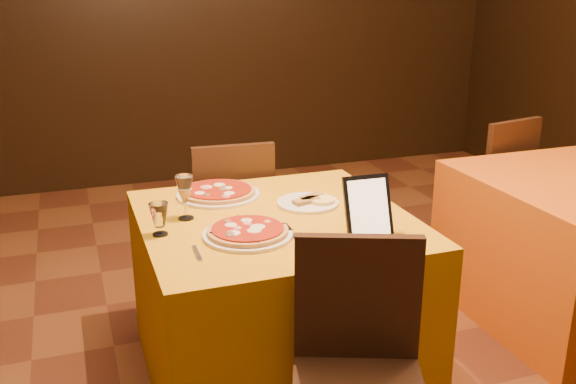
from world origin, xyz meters
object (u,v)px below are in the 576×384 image
object	(u,v)px
pizza_near	(248,232)
pizza_far	(218,193)
wine_glass	(185,197)
chair_side_far	(484,186)
chair_main_far	(229,218)
water_glass	(159,219)
tablet	(368,207)
main_table	(276,297)

from	to	relation	value
pizza_near	pizza_far	bearing A→B (deg)	89.40
pizza_near	pizza_far	world-z (taller)	same
wine_glass	chair_side_far	bearing A→B (deg)	19.99
chair_side_far	pizza_far	world-z (taller)	chair_side_far
pizza_near	wine_glass	xyz separation A→B (m)	(-0.19, 0.27, 0.08)
chair_main_far	water_glass	xyz separation A→B (m)	(-0.48, -0.86, 0.36)
wine_glass	tablet	distance (m)	0.75
chair_main_far	wine_glass	world-z (taller)	wine_glass
chair_main_far	pizza_near	world-z (taller)	chair_main_far
pizza_far	tablet	size ratio (longest dim) A/B	1.55
main_table	chair_main_far	world-z (taller)	chair_main_far
water_glass	main_table	bearing A→B (deg)	4.80
main_table	chair_main_far	xyz separation A→B (m)	(0.00, 0.81, 0.08)
chair_side_far	wine_glass	xyz separation A→B (m)	(-2.01, -0.73, 0.39)
chair_main_far	wine_glass	bearing A→B (deg)	67.35
pizza_far	tablet	world-z (taller)	tablet
main_table	pizza_far	xyz separation A→B (m)	(-0.16, 0.34, 0.39)
tablet	main_table	bearing A→B (deg)	132.18
tablet	chair_side_far	bearing A→B (deg)	41.69
water_glass	tablet	xyz separation A→B (m)	(0.75, -0.28, 0.06)
chair_main_far	tablet	xyz separation A→B (m)	(0.27, -1.13, 0.41)
wine_glass	pizza_far	bearing A→B (deg)	51.36
chair_main_far	pizza_far	size ratio (longest dim) A/B	2.40
pizza_near	tablet	world-z (taller)	tablet
wine_glass	water_glass	xyz separation A→B (m)	(-0.13, -0.14, -0.03)
chair_main_far	pizza_near	bearing A→B (deg)	84.13
main_table	chair_main_far	size ratio (longest dim) A/B	1.21
pizza_near	pizza_far	size ratio (longest dim) A/B	0.92
pizza_near	wine_glass	world-z (taller)	wine_glass
water_glass	pizza_far	bearing A→B (deg)	49.94
water_glass	chair_side_far	bearing A→B (deg)	22.17
chair_main_far	pizza_near	xyz separation A→B (m)	(-0.17, -0.98, 0.31)
chair_side_far	wine_glass	world-z (taller)	wine_glass
main_table	chair_side_far	distance (m)	1.86
chair_main_far	pizza_far	distance (m)	0.59
main_table	wine_glass	xyz separation A→B (m)	(-0.35, 0.10, 0.47)
tablet	wine_glass	bearing A→B (deg)	148.24
chair_side_far	water_glass	distance (m)	2.34
chair_main_far	pizza_far	xyz separation A→B (m)	(-0.16, -0.47, 0.31)
water_glass	tablet	distance (m)	0.80
main_table	chair_main_far	distance (m)	0.82
pizza_near	tablet	xyz separation A→B (m)	(0.43, -0.15, 0.10)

